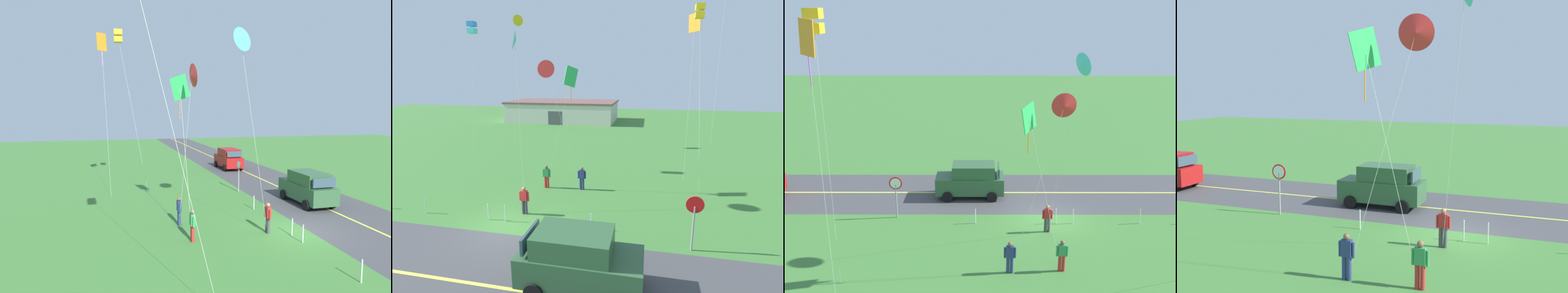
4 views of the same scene
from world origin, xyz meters
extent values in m
cube|color=#3D7533|center=(0.00, 0.00, -0.05)|extent=(120.00, 120.00, 0.10)
cube|color=#424244|center=(0.00, -4.00, 0.00)|extent=(120.00, 7.00, 0.00)
cube|color=#E5E04C|center=(0.00, -4.00, 0.01)|extent=(120.00, 0.16, 0.00)
cube|color=#2D5633|center=(4.58, -3.39, 0.89)|extent=(4.40, 1.90, 1.10)
cube|color=#2D5633|center=(4.33, -3.39, 1.84)|extent=(2.73, 1.75, 0.80)
cube|color=#334756|center=(5.41, -3.39, 1.84)|extent=(0.10, 1.61, 0.64)
cube|color=#334756|center=(2.71, -3.39, 1.84)|extent=(0.10, 1.61, 0.60)
cylinder|color=black|center=(6.01, -2.44, 0.34)|extent=(0.68, 0.22, 0.68)
cylinder|color=black|center=(6.01, -4.34, 0.34)|extent=(0.68, 0.22, 0.68)
cylinder|color=black|center=(3.15, -2.44, 0.34)|extent=(0.68, 0.22, 0.68)
cylinder|color=black|center=(3.15, -4.34, 0.34)|extent=(0.68, 0.22, 0.68)
cylinder|color=gray|center=(8.83, -0.10, 1.05)|extent=(0.08, 0.08, 2.10)
cylinder|color=red|center=(8.83, -0.10, 2.18)|extent=(0.76, 0.04, 0.76)
cylinder|color=white|center=(8.83, -0.07, 2.18)|extent=(0.62, 0.01, 0.62)
cylinder|color=navy|center=(2.40, 5.96, 0.41)|extent=(0.16, 0.16, 0.82)
cylinder|color=navy|center=(2.58, 5.96, 0.41)|extent=(0.16, 0.16, 0.82)
cube|color=navy|center=(2.49, 5.96, 1.10)|extent=(0.36, 0.22, 0.56)
cylinder|color=navy|center=(2.25, 5.96, 1.05)|extent=(0.10, 0.10, 0.52)
cylinder|color=navy|center=(2.73, 5.96, 1.05)|extent=(0.10, 0.10, 0.52)
sphere|color=brown|center=(2.49, 5.96, 1.49)|extent=(0.22, 0.22, 0.22)
cylinder|color=red|center=(-0.07, 5.81, 0.41)|extent=(0.16, 0.16, 0.82)
cylinder|color=red|center=(0.11, 5.81, 0.41)|extent=(0.16, 0.16, 0.82)
cube|color=#338C4C|center=(0.02, 5.81, 1.10)|extent=(0.36, 0.22, 0.56)
cylinder|color=#338C4C|center=(-0.22, 5.81, 1.05)|extent=(0.10, 0.10, 0.52)
cylinder|color=#338C4C|center=(0.26, 5.81, 1.05)|extent=(0.10, 0.10, 0.52)
sphere|color=brown|center=(0.02, 5.81, 1.49)|extent=(0.22, 0.22, 0.22)
cylinder|color=#3F3F47|center=(0.08, 1.74, 0.41)|extent=(0.16, 0.16, 0.82)
cylinder|color=#3F3F47|center=(0.26, 1.74, 0.41)|extent=(0.16, 0.16, 0.82)
cube|color=red|center=(0.17, 1.74, 1.10)|extent=(0.36, 0.22, 0.56)
cylinder|color=red|center=(-0.07, 1.74, 1.05)|extent=(0.10, 0.10, 0.52)
cylinder|color=red|center=(0.41, 1.74, 1.05)|extent=(0.10, 0.10, 0.52)
sphere|color=#9E704C|center=(0.17, 1.74, 1.49)|extent=(0.22, 0.22, 0.22)
cylinder|color=silver|center=(1.37, 5.86, 3.99)|extent=(2.24, 0.20, 7.99)
cone|color=red|center=(0.26, 5.77, 7.99)|extent=(1.12, 0.38, 1.11)
cylinder|color=silver|center=(0.91, 5.92, 3.76)|extent=(1.78, 0.24, 7.53)
cube|color=green|center=(1.79, 6.03, 7.52)|extent=(0.76, 0.96, 1.40)
cylinder|color=orange|center=(1.79, 6.03, 6.62)|extent=(0.04, 0.04, 1.40)
cylinder|color=silver|center=(-0.32, 2.75, 4.75)|extent=(1.00, 2.04, 9.51)
cone|color=#4CD8D8|center=(-0.81, 3.77, 9.50)|extent=(0.83, 1.16, 1.11)
cylinder|color=silver|center=(9.93, 7.83, 5.80)|extent=(0.61, 2.03, 11.61)
cube|color=yellow|center=(9.63, 8.84, 11.86)|extent=(0.56, 0.56, 0.36)
cube|color=yellow|center=(9.63, 8.84, 11.36)|extent=(0.56, 0.56, 0.36)
cylinder|color=silver|center=(9.52, 9.78, 5.56)|extent=(0.03, 0.37, 11.11)
cube|color=orange|center=(9.51, 9.97, 11.11)|extent=(0.75, 0.68, 1.26)
cylinder|color=#D859BF|center=(9.51, 9.97, 10.21)|extent=(0.04, 0.04, 1.40)
cylinder|color=silver|center=(-5.32, 0.70, 0.45)|extent=(0.05, 0.05, 0.90)
cylinder|color=silver|center=(-1.46, 0.70, 0.45)|extent=(0.05, 0.05, 0.90)
cylinder|color=silver|center=(-0.48, 0.70, 0.45)|extent=(0.05, 0.05, 0.90)
cylinder|color=silver|center=(4.17, 0.70, 0.45)|extent=(0.05, 0.05, 0.90)
camera|label=1|loc=(-15.08, 9.54, 6.33)|focal=30.50mm
camera|label=2|loc=(6.68, -12.28, 7.45)|focal=26.77mm
camera|label=3|loc=(3.83, 25.68, 12.10)|focal=43.48mm
camera|label=4|loc=(-3.53, 19.43, 6.41)|focal=42.67mm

